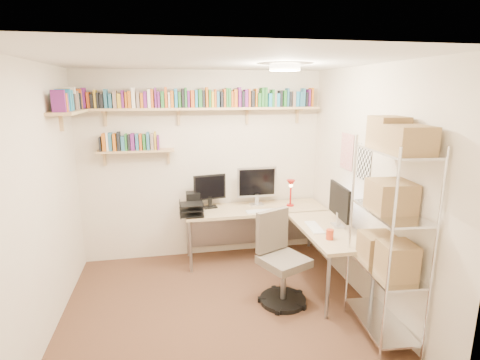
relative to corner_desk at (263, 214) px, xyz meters
name	(u,v)px	position (x,y,z in m)	size (l,w,h in m)	color
ground	(220,312)	(-0.70, -0.94, -0.71)	(3.20, 3.20, 0.00)	#49311F
room_shell	(218,166)	(-0.69, -0.94, 0.83)	(3.24, 3.04, 2.52)	beige
wall_shelves	(170,109)	(-1.10, 0.36, 1.31)	(3.12, 1.09, 0.80)	tan
corner_desk	(263,214)	(0.00, 0.00, 0.00)	(1.93, 1.84, 1.25)	tan
office_chair	(280,265)	(-0.02, -0.84, -0.29)	(0.58, 0.59, 1.00)	black
wire_rack	(391,205)	(0.72, -1.60, 0.56)	(0.46, 0.83, 2.03)	silver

